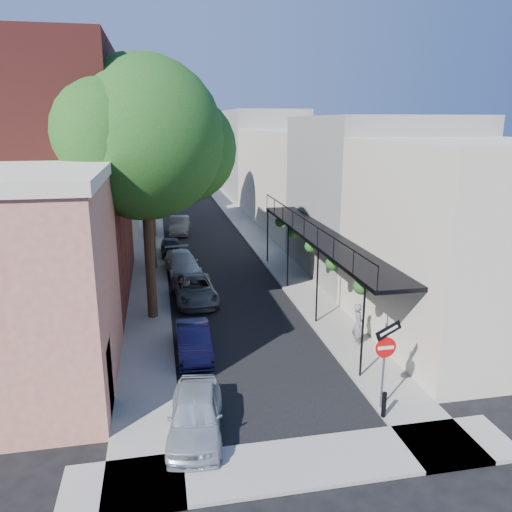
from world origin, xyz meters
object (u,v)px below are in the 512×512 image
oak_mid (154,151)px  parked_car_b (194,341)px  parked_car_d (182,263)px  pedestrian (358,324)px  parked_car_f (180,225)px  parked_car_c (195,290)px  oak_near (154,142)px  parked_car_a (196,414)px  oak_far (154,128)px  bollard (384,405)px  sign_post (385,351)px  parked_car_e (171,247)px

oak_mid → parked_car_b: oak_mid is taller
parked_car_d → pedestrian: 13.06m
parked_car_f → parked_car_c: bearing=-84.1°
parked_car_f → oak_near: bearing=-89.3°
parked_car_a → parked_car_d: size_ratio=0.86×
oak_near → oak_far: bearing=90.0°
oak_mid → bollard: bearing=-70.1°
parked_car_a → parked_car_d: bearing=95.4°
oak_near → parked_car_d: oak_near is taller
bollard → parked_car_a: parked_car_a is taller
sign_post → parked_car_f: 27.31m
oak_far → parked_car_d: oak_far is taller
parked_car_d → parked_car_a: bearing=-97.3°
oak_far → parked_car_d: bearing=-83.2°
oak_near → oak_far: 17.01m
parked_car_a → parked_car_f: parked_car_f is taller
parked_car_d → pedestrian: bearing=-66.9°
bollard → parked_car_c: parked_car_c is taller
oak_far → parked_car_e: size_ratio=3.46×
parked_car_f → parked_car_b: bearing=-85.3°
parked_car_a → pedestrian: (6.74, 4.51, 0.33)m
bollard → parked_car_e: size_ratio=0.23×
sign_post → parked_car_f: bearing=100.3°
oak_near → oak_mid: oak_near is taller
sign_post → bollard: 1.60m
sign_post → bollard: (-0.16, -0.47, -1.52)m
parked_car_a → parked_car_c: 11.06m
oak_mid → parked_car_d: (1.30, -1.38, -6.42)m
oak_mid → parked_car_e: 7.11m
parked_car_e → pedestrian: bearing=-67.4°
parked_car_e → sign_post: bearing=-74.8°
sign_post → parked_car_e: bearing=106.0°
oak_far → oak_mid: bearing=-90.4°
oak_near → oak_mid: (-0.05, 7.97, -0.82)m
sign_post → parked_car_e: (-5.76, 20.08, -1.45)m
pedestrian → parked_car_f: bearing=24.9°
oak_far → parked_car_f: 7.77m
oak_mid → oak_far: bearing=89.6°
oak_mid → pedestrian: oak_mid is taller
sign_post → oak_near: oak_near is taller
oak_near → parked_car_e: oak_near is taller
bollard → parked_car_c: bearing=112.6°
sign_post → parked_car_d: bearing=108.4°
parked_car_b → parked_car_c: (0.50, 5.96, 0.02)m
parked_car_c → parked_car_d: 4.93m
parked_car_f → parked_car_e: bearing=-91.4°
bollard → parked_car_e: (-5.60, 20.55, 0.07)m
sign_post → oak_near: (-6.53, 9.29, 5.84)m
sign_post → parked_car_c: bearing=114.1°
sign_post → pedestrian: 4.66m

